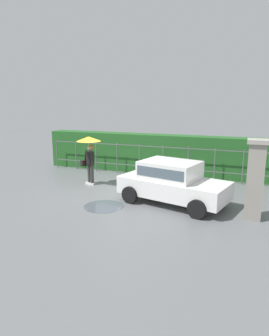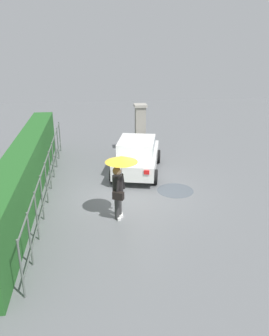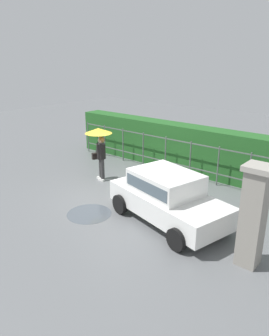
# 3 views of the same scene
# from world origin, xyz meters

# --- Properties ---
(ground_plane) EXTENTS (40.00, 40.00, 0.00)m
(ground_plane) POSITION_xyz_m (0.00, 0.00, 0.00)
(ground_plane) COLOR slate
(car) EXTENTS (3.98, 2.53, 1.48)m
(car) POSITION_xyz_m (2.34, -0.44, 0.80)
(car) COLOR white
(car) RESTS_ON ground
(pedestrian) EXTENTS (1.01, 1.01, 2.07)m
(pedestrian) POSITION_xyz_m (-1.49, 0.59, 1.54)
(pedestrian) COLOR #333333
(pedestrian) RESTS_ON ground
(gate_pillar) EXTENTS (0.60, 0.60, 2.42)m
(gate_pillar) POSITION_xyz_m (4.98, -0.95, 1.24)
(gate_pillar) COLOR gray
(gate_pillar) RESTS_ON ground
(fence_section) EXTENTS (10.61, 0.05, 1.50)m
(fence_section) POSITION_xyz_m (0.44, 3.01, 0.82)
(fence_section) COLOR #59605B
(fence_section) RESTS_ON ground
(hedge_row) EXTENTS (11.56, 0.90, 1.90)m
(hedge_row) POSITION_xyz_m (0.44, 3.78, 0.95)
(hedge_row) COLOR #235B23
(hedge_row) RESTS_ON ground
(puddle_near) EXTENTS (1.37, 1.37, 0.00)m
(puddle_near) POSITION_xyz_m (0.29, -1.63, 0.00)
(puddle_near) COLOR #4C545B
(puddle_near) RESTS_ON ground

